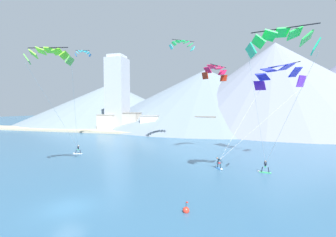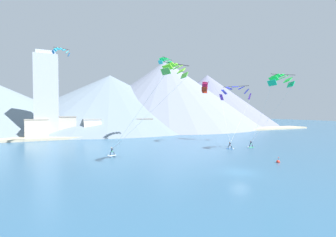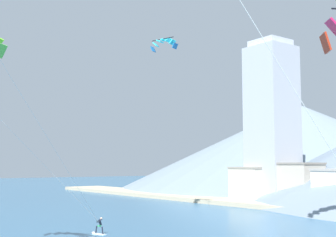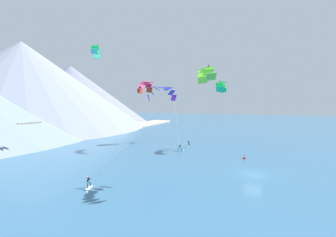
% 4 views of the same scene
% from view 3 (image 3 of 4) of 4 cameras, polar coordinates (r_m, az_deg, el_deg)
% --- Properties ---
extents(kitesurfer_near_lead, '(1.78, 0.93, 1.65)m').
position_cam_3_polar(kitesurfer_near_lead, '(46.01, -8.56, -13.21)').
color(kitesurfer_near_lead, white).
rests_on(kitesurfer_near_lead, ground).
extents(parafoil_kite_distant_mid_solo, '(3.91, 2.20, 1.53)m').
position_cam_3_polar(parafoil_kite_distant_mid_solo, '(62.39, -0.49, 9.17)').
color(parafoil_kite_distant_mid_solo, '#145B9F').
extents(shore_building_quay_east, '(6.58, 4.77, 6.16)m').
position_cam_3_polar(shore_building_quay_east, '(81.61, 10.08, -7.98)').
color(shore_building_quay_east, beige).
rests_on(shore_building_quay_east, ground).
extents(shore_building_quay_west, '(6.55, 5.69, 6.87)m').
position_cam_3_polar(shore_building_quay_west, '(78.00, 15.69, -7.71)').
color(shore_building_quay_west, '#B7AD9E').
rests_on(shore_building_quay_west, ground).
extents(highrise_tower, '(7.00, 7.00, 28.07)m').
position_cam_3_polar(highrise_tower, '(82.10, 12.57, -0.42)').
color(highrise_tower, '#A8ADB7').
rests_on(highrise_tower, ground).
extents(mountain_peak_west_ridge, '(97.17, 97.17, 22.62)m').
position_cam_3_polar(mountain_peak_west_ridge, '(129.83, 15.79, -3.31)').
color(mountain_peak_west_ridge, gray).
rests_on(mountain_peak_west_ridge, ground).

